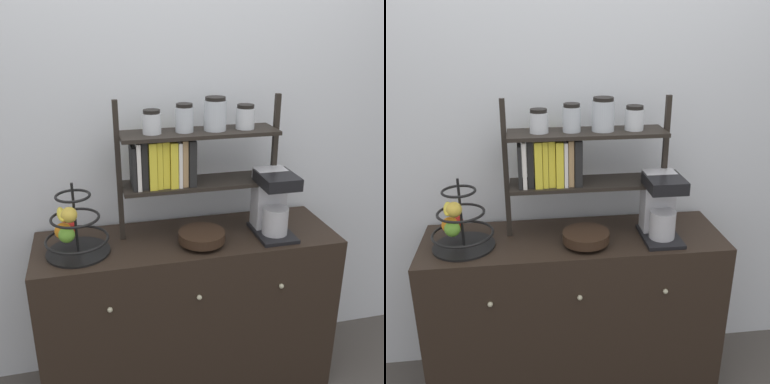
{
  "view_description": "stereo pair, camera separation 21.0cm",
  "coord_description": "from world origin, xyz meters",
  "views": [
    {
      "loc": [
        -0.43,
        -1.68,
        1.85
      ],
      "look_at": [
        0.02,
        0.23,
        1.1
      ],
      "focal_mm": 42.0,
      "sensor_mm": 36.0,
      "label": 1
    },
    {
      "loc": [
        -0.23,
        -1.72,
        1.85
      ],
      "look_at": [
        0.02,
        0.23,
        1.1
      ],
      "focal_mm": 42.0,
      "sensor_mm": 36.0,
      "label": 2
    }
  ],
  "objects": [
    {
      "name": "shelf_hutch",
      "position": [
        -0.0,
        0.29,
        1.28
      ],
      "size": [
        0.78,
        0.2,
        0.66
      ],
      "color": "black",
      "rests_on": "sideboard"
    },
    {
      "name": "sideboard",
      "position": [
        0.0,
        0.23,
        0.43
      ],
      "size": [
        1.46,
        0.47,
        0.87
      ],
      "color": "black",
      "rests_on": "ground_plane"
    },
    {
      "name": "wall_back",
      "position": [
        0.0,
        0.5,
        1.3
      ],
      "size": [
        7.0,
        0.05,
        2.6
      ],
      "primitive_type": "cube",
      "color": "silver",
      "rests_on": "ground_plane"
    },
    {
      "name": "coffee_maker",
      "position": [
        0.41,
        0.19,
        1.03
      ],
      "size": [
        0.18,
        0.26,
        0.32
      ],
      "color": "black",
      "rests_on": "sideboard"
    },
    {
      "name": "wooden_bowl",
      "position": [
        0.05,
        0.14,
        0.91
      ],
      "size": [
        0.22,
        0.22,
        0.06
      ],
      "color": "black",
      "rests_on": "sideboard"
    },
    {
      "name": "fruit_stand",
      "position": [
        -0.53,
        0.19,
        0.98
      ],
      "size": [
        0.29,
        0.29,
        0.34
      ],
      "color": "black",
      "rests_on": "sideboard"
    }
  ]
}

